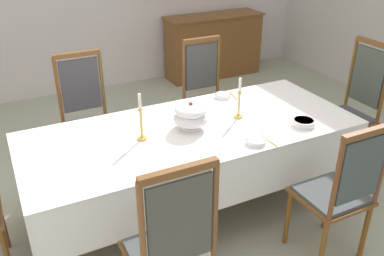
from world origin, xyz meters
TOP-DOWN VIEW (x-y plane):
  - ground at (0.00, 0.00)m, footprint 6.50×5.69m
  - dining_table at (0.00, -0.20)m, footprint 2.52×1.03m
  - tablecloth at (0.00, -0.20)m, footprint 2.54×1.05m
  - chair_south_a at (-0.59, -1.12)m, footprint 0.44×0.42m
  - chair_north_a at (-0.59, 0.72)m, footprint 0.44×0.42m
  - chair_south_b at (0.62, -1.12)m, footprint 0.44×0.42m
  - chair_north_b at (0.62, 0.72)m, footprint 0.44×0.42m
  - chair_head_east at (1.67, -0.20)m, footprint 0.42×0.44m
  - soup_tureen at (-0.02, -0.20)m, footprint 0.26×0.26m
  - candlestick_west at (-0.40, -0.20)m, footprint 0.07×0.07m
  - candlestick_east at (0.40, -0.20)m, footprint 0.07×0.07m
  - bowl_near_left at (0.29, -0.61)m, footprint 0.15×0.15m
  - bowl_near_right at (0.50, 0.21)m, footprint 0.14×0.14m
  - bowl_far_left at (0.78, -0.53)m, footprint 0.18×0.18m
  - spoon_primary at (0.39, -0.58)m, footprint 0.03×0.18m
  - spoon_secondary at (0.61, 0.24)m, footprint 0.05×0.18m
  - sideboard at (1.72, 2.57)m, footprint 1.44×0.48m

SIDE VIEW (x-z plane):
  - ground at x=0.00m, z-range -0.04..0.00m
  - sideboard at x=1.72m, z-range 0.00..0.91m
  - chair_south_b at x=0.62m, z-range 0.02..1.10m
  - chair_north_b at x=0.62m, z-range 0.02..1.13m
  - chair_north_a at x=-0.59m, z-range 0.01..1.15m
  - chair_south_a at x=-0.59m, z-range 0.01..1.17m
  - chair_head_east at x=1.67m, z-range 0.00..1.20m
  - tablecloth at x=0.00m, z-range 0.46..0.84m
  - dining_table at x=0.00m, z-range 0.30..1.05m
  - spoon_primary at x=0.39m, z-range 0.75..0.76m
  - spoon_secondary at x=0.61m, z-range 0.75..0.76m
  - bowl_near_left at x=0.29m, z-range 0.75..0.78m
  - bowl_near_right at x=0.50m, z-range 0.75..0.79m
  - bowl_far_left at x=0.78m, z-range 0.75..0.80m
  - soup_tureen at x=-0.02m, z-range 0.75..0.96m
  - candlestick_east at x=0.40m, z-range 0.72..1.05m
  - candlestick_west at x=-0.40m, z-range 0.72..1.07m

